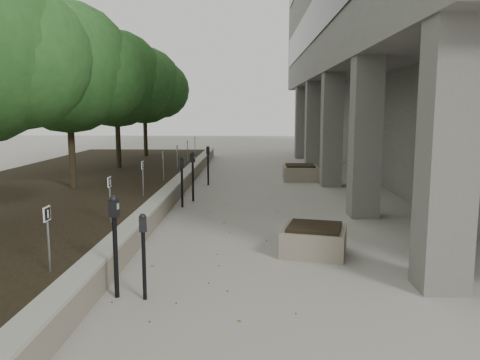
# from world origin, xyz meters

# --- Properties ---
(ground) EXTENTS (90.00, 90.00, 0.00)m
(ground) POSITION_xyz_m (0.00, 0.00, 0.00)
(ground) COLOR gray
(ground) RESTS_ON ground
(retaining_wall) EXTENTS (0.39, 26.00, 0.50)m
(retaining_wall) POSITION_xyz_m (-1.82, 9.00, 0.25)
(retaining_wall) COLOR gray
(retaining_wall) RESTS_ON ground
(planting_bed) EXTENTS (7.00, 26.00, 0.40)m
(planting_bed) POSITION_xyz_m (-5.50, 9.00, 0.20)
(planting_bed) COLOR black
(planting_bed) RESTS_ON ground
(crabapple_tree_3) EXTENTS (4.60, 4.00, 5.44)m
(crabapple_tree_3) POSITION_xyz_m (-4.80, 8.00, 3.12)
(crabapple_tree_3) COLOR #21521F
(crabapple_tree_3) RESTS_ON planting_bed
(crabapple_tree_4) EXTENTS (4.60, 4.00, 5.44)m
(crabapple_tree_4) POSITION_xyz_m (-4.80, 13.00, 3.12)
(crabapple_tree_4) COLOR #21521F
(crabapple_tree_4) RESTS_ON planting_bed
(crabapple_tree_5) EXTENTS (4.60, 4.00, 5.44)m
(crabapple_tree_5) POSITION_xyz_m (-4.80, 18.00, 3.12)
(crabapple_tree_5) COLOR #21521F
(crabapple_tree_5) RESTS_ON planting_bed
(parking_sign_2) EXTENTS (0.04, 0.22, 0.96)m
(parking_sign_2) POSITION_xyz_m (-2.35, 0.50, 0.88)
(parking_sign_2) COLOR black
(parking_sign_2) RESTS_ON planting_bed
(parking_sign_3) EXTENTS (0.04, 0.22, 0.96)m
(parking_sign_3) POSITION_xyz_m (-2.35, 3.50, 0.88)
(parking_sign_3) COLOR black
(parking_sign_3) RESTS_ON planting_bed
(parking_sign_4) EXTENTS (0.04, 0.22, 0.96)m
(parking_sign_4) POSITION_xyz_m (-2.35, 6.50, 0.88)
(parking_sign_4) COLOR black
(parking_sign_4) RESTS_ON planting_bed
(parking_sign_5) EXTENTS (0.04, 0.22, 0.96)m
(parking_sign_5) POSITION_xyz_m (-2.35, 9.50, 0.88)
(parking_sign_5) COLOR black
(parking_sign_5) RESTS_ON planting_bed
(parking_sign_6) EXTENTS (0.04, 0.22, 0.96)m
(parking_sign_6) POSITION_xyz_m (-2.35, 12.50, 0.88)
(parking_sign_6) COLOR black
(parking_sign_6) RESTS_ON planting_bed
(parking_sign_7) EXTENTS (0.04, 0.22, 0.96)m
(parking_sign_7) POSITION_xyz_m (-2.35, 15.50, 0.88)
(parking_sign_7) COLOR black
(parking_sign_7) RESTS_ON planting_bed
(parking_sign_8) EXTENTS (0.04, 0.22, 0.96)m
(parking_sign_8) POSITION_xyz_m (-2.35, 18.50, 0.88)
(parking_sign_8) COLOR black
(parking_sign_8) RESTS_ON planting_bed
(parking_meter_1) EXTENTS (0.14, 0.12, 1.26)m
(parking_meter_1) POSITION_xyz_m (-0.99, 0.49, 0.63)
(parking_meter_1) COLOR black
(parking_meter_1) RESTS_ON ground
(parking_meter_2) EXTENTS (0.17, 0.14, 1.51)m
(parking_meter_2) POSITION_xyz_m (-1.41, 0.57, 0.75)
(parking_meter_2) COLOR black
(parking_meter_2) RESTS_ON ground
(parking_meter_3) EXTENTS (0.16, 0.13, 1.43)m
(parking_meter_3) POSITION_xyz_m (-1.38, 7.05, 0.71)
(parking_meter_3) COLOR black
(parking_meter_3) RESTS_ON ground
(parking_meter_4) EXTENTS (0.17, 0.15, 1.48)m
(parking_meter_4) POSITION_xyz_m (-1.19, 7.95, 0.74)
(parking_meter_4) COLOR black
(parking_meter_4) RESTS_ON ground
(parking_meter_5) EXTENTS (0.14, 0.10, 1.43)m
(parking_meter_5) POSITION_xyz_m (-1.01, 11.03, 0.71)
(parking_meter_5) COLOR black
(parking_meter_5) RESTS_ON ground
(planter_front) EXTENTS (1.40, 1.40, 0.54)m
(planter_front) POSITION_xyz_m (1.74, 2.79, 0.27)
(planter_front) COLOR gray
(planter_front) RESTS_ON ground
(planter_back) EXTENTS (1.34, 1.34, 0.61)m
(planter_back) POSITION_xyz_m (2.45, 12.34, 0.31)
(planter_back) COLOR gray
(planter_back) RESTS_ON ground
(berry_scatter) EXTENTS (3.30, 14.10, 0.02)m
(berry_scatter) POSITION_xyz_m (-0.10, 5.00, 0.01)
(berry_scatter) COLOR maroon
(berry_scatter) RESTS_ON ground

